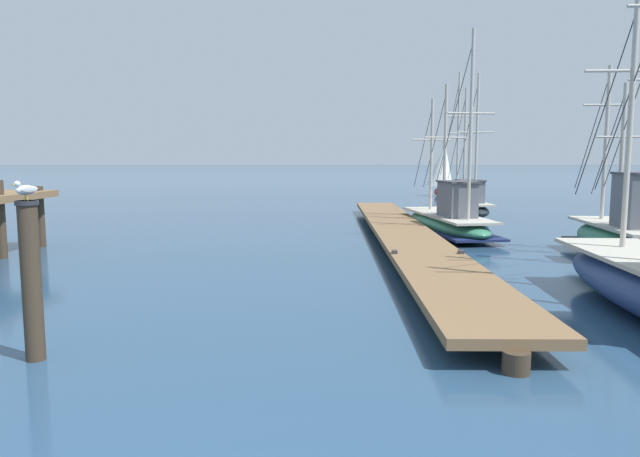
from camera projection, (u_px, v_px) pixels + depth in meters
floating_dock at (404, 233)px, 18.59m from camera, size 2.25×22.68×0.53m
fishing_boat_0 at (465, 203)px, 27.04m from camera, size 1.83×7.11×6.76m
fishing_boat_1 at (622, 235)px, 15.72m from camera, size 1.94×6.19×6.23m
fishing_boat_3 at (448, 219)px, 20.95m from camera, size 2.55×7.50×6.77m
mooring_piling at (31, 279)px, 7.92m from camera, size 0.30×0.30×2.19m
perched_seagull at (26, 189)px, 7.78m from camera, size 0.26×0.35×0.26m
distant_sailboat at (442, 170)px, 41.17m from camera, size 2.52×3.79×4.07m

